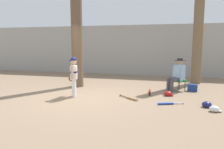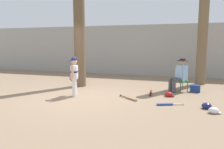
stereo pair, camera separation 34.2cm
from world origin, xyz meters
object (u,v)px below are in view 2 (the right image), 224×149
young_ballplayer (74,74)px  bat_red_barrel (151,92)px  tree_behind_spectator (203,30)px  batting_helmet_white (214,110)px  handbag_beside_stool (195,89)px  bat_wood_tan (130,98)px  batting_helmet_navy (207,106)px  folding_stool (182,82)px  seated_spectator (180,74)px  tree_near_player (79,17)px  batting_helmet_red (169,94)px  bat_blue_youth (167,104)px

young_ballplayer → bat_red_barrel: size_ratio=1.64×
tree_behind_spectator → batting_helmet_white: bearing=-90.1°
young_ballplayer → handbag_beside_stool: (3.85, 1.83, -0.61)m
bat_wood_tan → bat_red_barrel: bearing=64.7°
tree_behind_spectator → batting_helmet_navy: (-0.13, -3.79, -2.23)m
tree_behind_spectator → batting_helmet_white: (-0.00, -4.15, -2.23)m
tree_behind_spectator → young_ballplayer: tree_behind_spectator is taller
tree_behind_spectator → folding_stool: tree_behind_spectator is taller
young_ballplayer → batting_helmet_navy: size_ratio=4.31×
bat_red_barrel → young_ballplayer: bearing=-153.2°
bat_red_barrel → batting_helmet_white: (1.78, -1.77, 0.04)m
handbag_beside_stool → batting_helmet_white: handbag_beside_stool is taller
seated_spectator → tree_behind_spectator: bearing=65.0°
seated_spectator → batting_helmet_white: (0.85, -2.33, -0.57)m
tree_behind_spectator → batting_helmet_white: size_ratio=17.56×
tree_near_player → bat_red_barrel: (2.94, -0.44, -2.74)m
folding_stool → seated_spectator: seated_spectator is taller
handbag_beside_stool → batting_helmet_red: size_ratio=1.11×
handbag_beside_stool → seated_spectator: bearing=-172.0°
bat_wood_tan → batting_helmet_navy: batting_helmet_navy is taller
tree_near_player → bat_red_barrel: bearing=-8.6°
batting_helmet_red → batting_helmet_white: bearing=-51.2°
bat_wood_tan → batting_helmet_navy: bearing=-8.6°
tree_behind_spectator → handbag_beside_stool: bearing=-99.6°
tree_behind_spectator → young_ballplayer: (-4.15, -3.57, -1.56)m
young_ballplayer → bat_red_barrel: (2.36, 1.19, -0.71)m
bat_blue_youth → bat_red_barrel: size_ratio=0.93×
seated_spectator → tree_near_player: bearing=-178.3°
handbag_beside_stool → bat_red_barrel: (-1.49, -0.64, -0.10)m
batting_helmet_white → handbag_beside_stool: bearing=96.9°
bat_blue_youth → batting_helmet_navy: (1.03, -0.00, 0.04)m
tree_behind_spectator → bat_wood_tan: (-2.29, -3.46, -2.27)m
tree_behind_spectator → seated_spectator: 2.61m
young_ballplayer → handbag_beside_stool: bearing=25.4°
young_ballplayer → tree_behind_spectator: bearing=40.8°
tree_behind_spectator → bat_blue_youth: (-1.16, -3.79, -2.27)m
bat_red_barrel → handbag_beside_stool: bearing=23.2°
bat_red_barrel → batting_helmet_red: (0.63, -0.33, 0.04)m
tree_behind_spectator → bat_red_barrel: bearing=-126.8°
handbag_beside_stool → batting_helmet_white: (0.29, -2.41, -0.06)m
seated_spectator → batting_helmet_navy: (0.72, -1.96, -0.57)m
tree_near_player → folding_stool: size_ratio=11.10×
tree_near_player → seated_spectator: tree_near_player is taller
bat_wood_tan → batting_helmet_red: 1.36m
bat_wood_tan → batting_helmet_navy: size_ratio=2.22×
folding_stool → batting_helmet_navy: size_ratio=1.84×
young_ballplayer → seated_spectator: bearing=28.0°
tree_near_player → batting_helmet_red: size_ratio=20.28×
tree_behind_spectator → batting_helmet_white: tree_behind_spectator is taller
bat_red_barrel → batting_helmet_red: size_ratio=2.60×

